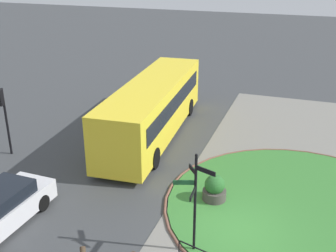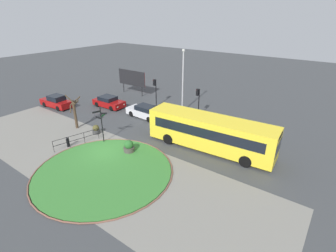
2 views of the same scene
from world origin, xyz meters
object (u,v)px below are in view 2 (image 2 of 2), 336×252
at_px(bollard_foreground, 68,142).
at_px(billboard_left, 132,78).
at_px(car_trailing, 145,112).
at_px(street_tree_bare, 75,112).
at_px(bus_yellow, 210,132).
at_px(planter_kerbside, 129,147).
at_px(planter_near_signpost, 96,130).
at_px(traffic_light_far, 155,87).
at_px(traffic_light_near, 198,97).
at_px(lamppost_tall, 183,80).
at_px(car_far_lane, 56,102).
at_px(signpost_directional, 101,122).
at_px(car_near_lane, 109,102).

height_order(bollard_foreground, billboard_left, billboard_left).
height_order(car_trailing, street_tree_bare, street_tree_bare).
height_order(bus_yellow, planter_kerbside, bus_yellow).
distance_m(bollard_foreground, planter_near_signpost, 3.28).
distance_m(traffic_light_far, billboard_left, 6.34).
xyz_separation_m(car_trailing, traffic_light_near, (4.88, 3.56, 1.82)).
bearing_deg(planter_kerbside, car_trailing, 120.77).
height_order(car_trailing, lamppost_tall, lamppost_tall).
height_order(traffic_light_near, street_tree_bare, street_tree_bare).
relative_size(bus_yellow, car_trailing, 2.49).
bearing_deg(billboard_left, car_far_lane, -113.26).
bearing_deg(planter_kerbside, billboard_left, 132.12).
height_order(car_far_lane, planter_kerbside, car_far_lane).
bearing_deg(traffic_light_far, planter_kerbside, 108.31).
height_order(bollard_foreground, traffic_light_far, traffic_light_far).
bearing_deg(planter_near_signpost, signpost_directional, -21.86).
distance_m(car_far_lane, planter_kerbside, 15.78).
bearing_deg(lamppost_tall, traffic_light_near, -10.32).
height_order(car_far_lane, traffic_light_near, traffic_light_near).
relative_size(car_trailing, traffic_light_near, 1.35).
height_order(traffic_light_far, street_tree_bare, street_tree_bare).
bearing_deg(bus_yellow, traffic_light_near, 124.73).
bearing_deg(car_far_lane, traffic_light_far, -146.26).
height_order(signpost_directional, bus_yellow, signpost_directional).
relative_size(billboard_left, planter_near_signpost, 5.23).
bearing_deg(bus_yellow, traffic_light_far, 147.87).
distance_m(planter_near_signpost, planter_kerbside, 5.32).
distance_m(car_near_lane, lamppost_tall, 10.07).
height_order(car_near_lane, traffic_light_far, traffic_light_far).
height_order(signpost_directional, car_far_lane, signpost_directional).
distance_m(car_near_lane, car_far_lane, 6.67).
bearing_deg(car_near_lane, car_trailing, -1.23).
bearing_deg(car_far_lane, lamppost_tall, -153.70).
bearing_deg(planter_kerbside, lamppost_tall, 98.25).
bearing_deg(car_far_lane, bus_yellow, -178.76).
xyz_separation_m(traffic_light_far, billboard_left, (-5.97, 2.12, -0.21)).
xyz_separation_m(planter_near_signpost, street_tree_bare, (-2.74, -0.29, 1.42)).
height_order(billboard_left, planter_kerbside, billboard_left).
bearing_deg(signpost_directional, car_near_lane, 134.96).
relative_size(bollard_foreground, billboard_left, 0.19).
height_order(car_trailing, traffic_light_near, traffic_light_near).
distance_m(car_far_lane, car_trailing, 12.09).
bearing_deg(street_tree_bare, car_near_lane, 108.69).
height_order(signpost_directional, planter_kerbside, signpost_directional).
distance_m(car_trailing, lamppost_tall, 5.78).
xyz_separation_m(car_trailing, billboard_left, (-7.33, 5.74, 1.71)).
bearing_deg(signpost_directional, street_tree_bare, 173.76).
xyz_separation_m(bollard_foreground, car_far_lane, (-10.34, 5.41, 0.24)).
xyz_separation_m(planter_near_signpost, planter_kerbside, (5.26, -0.74, 0.10)).
bearing_deg(street_tree_bare, billboard_left, 105.77).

